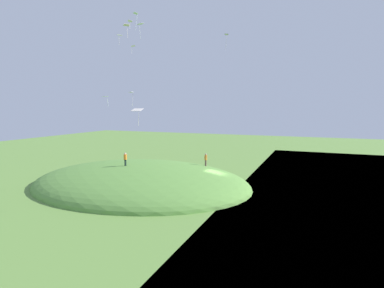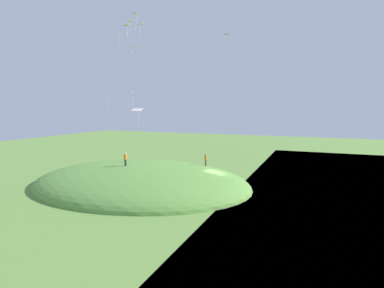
{
  "view_description": "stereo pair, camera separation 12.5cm",
  "coord_description": "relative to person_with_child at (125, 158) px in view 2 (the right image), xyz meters",
  "views": [
    {
      "loc": [
        -11.94,
        37.77,
        10.44
      ],
      "look_at": [
        3.19,
        0.57,
        5.69
      ],
      "focal_mm": 28.54,
      "sensor_mm": 36.0,
      "label": 1
    },
    {
      "loc": [
        -12.06,
        37.73,
        10.44
      ],
      "look_at": [
        3.19,
        0.57,
        5.69
      ],
      "focal_mm": 28.54,
      "sensor_mm": 36.0,
      "label": 2
    }
  ],
  "objects": [
    {
      "name": "ground_plane",
      "position": [
        -11.26,
        -4.2,
        -3.92
      ],
      "size": [
        160.0,
        160.0,
        0.0
      ],
      "primitive_type": "plane",
      "color": "olive"
    },
    {
      "name": "grass_hill",
      "position": [
        -1.16,
        -1.68,
        -3.92
      ],
      "size": [
        30.64,
        24.02,
        5.69
      ],
      "primitive_type": "ellipsoid",
      "color": "#5C913E",
      "rests_on": "ground_plane"
    },
    {
      "name": "person_with_child",
      "position": [
        0.0,
        0.0,
        0.0
      ],
      "size": [
        0.56,
        0.56,
        1.76
      ],
      "rotation": [
        0.0,
        0.0,
        4.15
      ],
      "color": "black",
      "rests_on": "grass_hill"
    },
    {
      "name": "person_watching_kites",
      "position": [
        -8.58,
        -7.67,
        -0.7
      ],
      "size": [
        0.51,
        0.51,
        1.85
      ],
      "rotation": [
        0.0,
        0.0,
        2.79
      ],
      "color": "brown",
      "rests_on": "grass_hill"
    },
    {
      "name": "kite_0",
      "position": [
        -0.52,
        -1.08,
        17.56
      ],
      "size": [
        0.9,
        0.92,
        1.21
      ],
      "color": "silver"
    },
    {
      "name": "kite_1",
      "position": [
        -2.34,
        2.45,
        15.96
      ],
      "size": [
        0.79,
        0.83,
        1.51
      ],
      "color": "silver"
    },
    {
      "name": "kite_2",
      "position": [
        -12.03,
        -5.62,
        15.73
      ],
      "size": [
        0.69,
        0.81,
        1.92
      ],
      "color": "white"
    },
    {
      "name": "kite_3",
      "position": [
        1.85,
        -7.51,
        18.97
      ],
      "size": [
        1.43,
        1.33,
        2.28
      ],
      "color": "white"
    },
    {
      "name": "kite_4",
      "position": [
        -6.26,
        6.73,
        6.28
      ],
      "size": [
        1.12,
        0.75,
        1.83
      ],
      "color": "white"
    },
    {
      "name": "kite_5",
      "position": [
        -4.6,
        4.03,
        16.51
      ],
      "size": [
        0.78,
        0.73,
        1.98
      ],
      "color": "white"
    },
    {
      "name": "kite_6",
      "position": [
        3.23,
        -0.42,
        8.02
      ],
      "size": [
        1.4,
        1.44,
        1.37
      ],
      "color": "white"
    },
    {
      "name": "kite_7",
      "position": [
        -0.16,
        0.81,
        15.42
      ],
      "size": [
        0.77,
        0.8,
        1.11
      ],
      "color": "white"
    },
    {
      "name": "kite_8",
      "position": [
        3.57,
        -8.03,
        16.01
      ],
      "size": [
        1.0,
        1.08,
        1.32
      ],
      "color": "silver"
    },
    {
      "name": "kite_9",
      "position": [
        -1.09,
        -0.14,
        8.34
      ],
      "size": [
        0.54,
        0.64,
        1.8
      ],
      "color": "white"
    }
  ]
}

